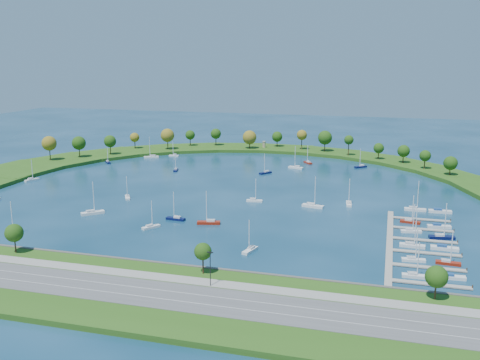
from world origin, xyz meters
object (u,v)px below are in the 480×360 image
(moored_boat_2, at_px, (14,233))
(docked_boat_1, at_px, (451,277))
(docked_boat_2, at_px, (413,259))
(docked_boat_11, at_px, (440,211))
(docked_boat_0, at_px, (415,275))
(moored_boat_1, at_px, (176,218))
(docked_boat_3, at_px, (448,262))
(moored_boat_21, at_px, (127,197))
(moored_boat_14, at_px, (108,162))
(docked_boat_10, at_px, (415,209))
(moored_boat_3, at_px, (151,156))
(moored_boat_9, at_px, (265,172))
(moored_boat_20, at_px, (92,212))
(docked_boat_5, at_px, (444,248))
(moored_boat_10, at_px, (176,169))
(moored_boat_17, at_px, (296,167))
(moored_boat_6, at_px, (151,226))
(harbor_tower, at_px, (264,144))
(moored_boat_11, at_px, (32,179))
(moored_boat_5, at_px, (209,222))
(docked_boat_8, at_px, (410,221))
(moored_boat_4, at_px, (349,203))
(docked_boat_7, at_px, (442,236))
(moored_boat_7, at_px, (308,162))
(moored_boat_15, at_px, (254,200))
(moored_boat_0, at_px, (361,166))
(docked_boat_9, at_px, (439,226))
(docked_boat_6, at_px, (411,230))
(dock_system, at_px, (411,245))

(moored_boat_2, relative_size, docked_boat_1, 1.57)
(docked_boat_2, xyz_separation_m, docked_boat_11, (12.33, 60.89, -0.18))
(docked_boat_0, bearing_deg, moored_boat_1, 157.12)
(docked_boat_3, bearing_deg, moored_boat_21, 164.22)
(moored_boat_14, xyz_separation_m, docked_boat_10, (178.57, -59.55, 0.09))
(moored_boat_1, bearing_deg, docked_boat_11, -154.02)
(moored_boat_3, bearing_deg, moored_boat_14, 22.44)
(moored_boat_9, bearing_deg, moored_boat_20, 8.39)
(docked_boat_5, height_order, docked_boat_11, docked_boat_11)
(moored_boat_10, distance_m, docked_boat_11, 147.88)
(moored_boat_17, relative_size, docked_boat_10, 1.01)
(moored_boat_6, height_order, docked_boat_0, docked_boat_0)
(harbor_tower, xyz_separation_m, moored_boat_6, (-1.84, -182.03, -3.36))
(moored_boat_1, height_order, moored_boat_20, moored_boat_20)
(moored_boat_11, bearing_deg, moored_boat_9, -43.24)
(moored_boat_5, relative_size, docked_boat_8, 1.17)
(moored_boat_14, distance_m, docked_boat_0, 221.58)
(docked_boat_3, height_order, docked_boat_10, docked_boat_10)
(moored_boat_4, bearing_deg, docked_boat_7, -142.19)
(moored_boat_9, bearing_deg, docked_boat_10, 91.00)
(moored_boat_7, height_order, moored_boat_15, moored_boat_7)
(docked_boat_0, bearing_deg, moored_boat_10, 133.88)
(docked_boat_1, bearing_deg, moored_boat_7, 109.26)
(moored_boat_0, bearing_deg, docked_boat_9, 67.09)
(moored_boat_0, bearing_deg, moored_boat_4, 48.87)
(moored_boat_10, relative_size, moored_boat_11, 0.94)
(moored_boat_10, bearing_deg, moored_boat_0, 96.06)
(docked_boat_0, relative_size, docked_boat_2, 1.01)
(moored_boat_21, height_order, docked_boat_5, moored_boat_21)
(moored_boat_17, bearing_deg, docked_boat_9, 144.64)
(moored_boat_5, xyz_separation_m, docked_boat_1, (86.65, -31.49, -0.35))
(moored_boat_9, distance_m, docked_boat_1, 154.49)
(moored_boat_11, distance_m, moored_boat_15, 123.70)
(moored_boat_15, xyz_separation_m, docked_boat_2, (67.19, -57.08, 0.01))
(moored_boat_2, xyz_separation_m, moored_boat_3, (-16.49, 155.74, 0.03))
(moored_boat_15, distance_m, moored_boat_17, 78.12)
(moored_boat_5, distance_m, docked_boat_0, 83.22)
(moored_boat_6, distance_m, docked_boat_9, 110.48)
(moored_boat_14, xyz_separation_m, docked_boat_0, (176.19, -134.36, 0.03))
(moored_boat_2, height_order, docked_boat_5, moored_boat_2)
(moored_boat_0, relative_size, docked_boat_6, 1.03)
(moored_boat_4, distance_m, docked_boat_11, 37.91)
(moored_boat_4, xyz_separation_m, docked_boat_3, (36.02, -62.90, -0.02))
(moored_boat_20, height_order, docked_boat_2, moored_boat_20)
(harbor_tower, height_order, docked_boat_10, docked_boat_10)
(moored_boat_14, distance_m, docked_boat_7, 209.46)
(harbor_tower, relative_size, moored_boat_10, 0.42)
(moored_boat_5, relative_size, moored_boat_11, 1.19)
(docked_boat_10, bearing_deg, moored_boat_14, 161.39)
(dock_system, relative_size, moored_boat_7, 7.39)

